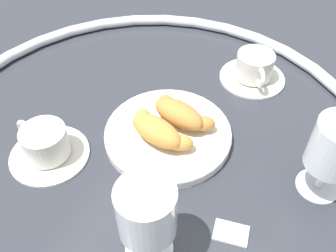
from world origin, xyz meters
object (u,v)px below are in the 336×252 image
at_px(pastry_plate, 168,134).
at_px(juice_glass_left, 336,149).
at_px(coffee_cup_near, 254,69).
at_px(juice_glass_right, 147,215).
at_px(croissant_small, 180,114).
at_px(sugar_packet, 231,232).
at_px(coffee_cup_far, 46,145).
at_px(croissant_large, 158,130).

height_order(pastry_plate, juice_glass_left, juice_glass_left).
relative_size(coffee_cup_near, juice_glass_right, 0.97).
height_order(croissant_small, sugar_packet, croissant_small).
xyz_separation_m(coffee_cup_near, coffee_cup_far, (-0.25, -0.36, 0.00)).
height_order(coffee_cup_near, sugar_packet, coffee_cup_near).
bearing_deg(sugar_packet, juice_glass_left, 44.91).
bearing_deg(coffee_cup_near, juice_glass_right, -91.90).
distance_m(coffee_cup_near, sugar_packet, 0.37).
relative_size(coffee_cup_far, juice_glass_right, 0.97).
distance_m(pastry_plate, sugar_packet, 0.21).
height_order(coffee_cup_near, coffee_cup_far, same).
bearing_deg(sugar_packet, juice_glass_right, -153.22).
xyz_separation_m(pastry_plate, coffee_cup_far, (-0.16, -0.13, 0.02)).
height_order(croissant_large, juice_glass_right, juice_glass_right).
bearing_deg(croissant_large, croissant_small, 73.48).
distance_m(coffee_cup_far, sugar_packet, 0.33).
distance_m(croissant_large, sugar_packet, 0.20).
xyz_separation_m(croissant_small, juice_glass_left, (0.25, -0.02, 0.05)).
distance_m(coffee_cup_far, juice_glass_left, 0.45).
xyz_separation_m(coffee_cup_far, juice_glass_right, (0.24, -0.07, 0.07)).
relative_size(pastry_plate, coffee_cup_near, 1.67).
distance_m(coffee_cup_near, juice_glass_right, 0.43).
height_order(juice_glass_left, sugar_packet, juice_glass_left).
bearing_deg(coffee_cup_near, coffee_cup_far, -125.04).
relative_size(coffee_cup_far, juice_glass_left, 0.97).
bearing_deg(juice_glass_right, croissant_small, 105.07).
bearing_deg(pastry_plate, croissant_small, 73.92).
relative_size(juice_glass_left, juice_glass_right, 1.00).
bearing_deg(croissant_large, coffee_cup_near, 69.93).
bearing_deg(juice_glass_right, juice_glass_left, 48.04).
xyz_separation_m(croissant_large, coffee_cup_far, (-0.16, -0.10, -0.01)).
distance_m(croissant_small, coffee_cup_near, 0.21).
bearing_deg(pastry_plate, juice_glass_left, 2.62).
distance_m(croissant_large, croissant_small, 0.05).
xyz_separation_m(coffee_cup_far, sugar_packet, (0.33, 0.00, -0.02)).
bearing_deg(pastry_plate, sugar_packet, -37.63).
bearing_deg(juice_glass_left, coffee_cup_far, -161.84).
distance_m(croissant_small, juice_glass_left, 0.26).
distance_m(coffee_cup_near, coffee_cup_far, 0.43).
distance_m(pastry_plate, juice_glass_right, 0.23).
height_order(croissant_large, juice_glass_left, juice_glass_left).
bearing_deg(juice_glass_left, coffee_cup_near, 129.31).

